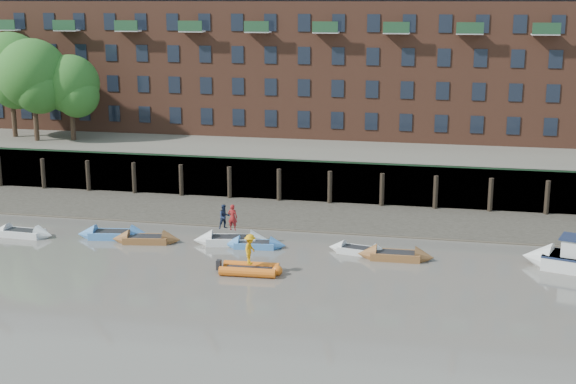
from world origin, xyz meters
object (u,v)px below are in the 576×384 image
(rowboat_1, at_px, (114,235))
(person_rib_crew, at_px, (250,249))
(rowboat_6, at_px, (396,256))
(motor_launch, at_px, (570,259))
(person_rower_b, at_px, (224,217))
(rowboat_0, at_px, (23,233))
(rowboat_2, at_px, (146,239))
(person_rower_a, at_px, (233,217))
(rowboat_4, at_px, (255,245))
(rowboat_3, at_px, (231,240))
(rowboat_5, at_px, (359,250))
(rib_tender, at_px, (252,269))

(rowboat_1, height_order, person_rib_crew, person_rib_crew)
(rowboat_6, bearing_deg, motor_launch, -0.20)
(person_rower_b, bearing_deg, rowboat_0, 148.53)
(rowboat_2, distance_m, motor_launch, 26.20)
(rowboat_2, xyz_separation_m, rowboat_6, (16.11, -0.13, 0.01))
(rowboat_1, xyz_separation_m, person_rib_crew, (10.61, -4.96, 1.22))
(rowboat_2, distance_m, person_rower_a, 5.89)
(person_rower_a, bearing_deg, rowboat_1, 5.14)
(rowboat_2, height_order, rowboat_4, rowboat_2)
(rowboat_0, xyz_separation_m, rowboat_1, (6.10, 0.86, 0.02))
(motor_launch, bearing_deg, rowboat_4, 15.67)
(rowboat_0, distance_m, person_rower_a, 14.34)
(rowboat_3, xyz_separation_m, person_rib_crew, (2.63, -5.31, 1.21))
(rowboat_3, relative_size, rowboat_5, 1.24)
(motor_launch, relative_size, person_rib_crew, 3.70)
(rowboat_2, bearing_deg, rowboat_6, -9.51)
(rowboat_2, relative_size, rowboat_3, 0.90)
(rowboat_4, relative_size, person_rower_a, 2.39)
(rowboat_4, relative_size, rib_tender, 1.13)
(rowboat_0, height_order, rowboat_2, rowboat_2)
(person_rower_b, bearing_deg, motor_launch, -39.74)
(person_rib_crew, bearing_deg, rowboat_3, 31.35)
(motor_launch, bearing_deg, rowboat_3, 14.53)
(person_rib_crew, bearing_deg, rowboat_0, 81.20)
(rowboat_5, bearing_deg, rib_tender, -126.40)
(rowboat_5, bearing_deg, rowboat_6, -4.33)
(rowboat_5, distance_m, motor_launch, 12.41)
(rowboat_1, relative_size, rowboat_5, 1.20)
(rowboat_5, bearing_deg, motor_launch, 9.55)
(rowboat_1, relative_size, rowboat_4, 1.22)
(rowboat_2, bearing_deg, person_rower_b, 2.31)
(motor_launch, xyz_separation_m, person_rower_b, (-21.19, 0.94, 1.10))
(rowboat_2, xyz_separation_m, rib_tender, (8.22, -4.45, 0.04))
(rowboat_3, height_order, rib_tender, rowboat_3)
(rowboat_5, bearing_deg, rowboat_1, -168.10)
(rowboat_3, bearing_deg, person_rower_b, 151.45)
(rowboat_0, relative_size, rowboat_1, 0.89)
(person_rower_a, bearing_deg, rowboat_3, -25.29)
(rowboat_0, distance_m, rowboat_6, 24.70)
(rowboat_3, xyz_separation_m, rib_tender, (2.72, -5.30, 0.02))
(rowboat_4, height_order, person_rower_a, person_rower_a)
(rowboat_5, bearing_deg, rowboat_0, -165.95)
(rowboat_4, distance_m, rowboat_6, 8.96)
(rowboat_0, relative_size, rowboat_5, 1.07)
(rowboat_1, distance_m, person_rower_b, 7.66)
(rowboat_3, xyz_separation_m, rowboat_4, (1.67, -0.44, -0.05))
(rowboat_4, xyz_separation_m, rowboat_6, (8.95, -0.53, 0.03))
(rowboat_2, bearing_deg, person_rib_crew, -37.82)
(rib_tender, distance_m, person_rib_crew, 1.20)
(rib_tender, xyz_separation_m, person_rower_a, (-2.60, 5.24, 1.54))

